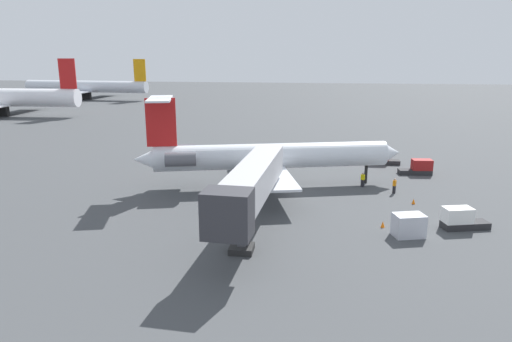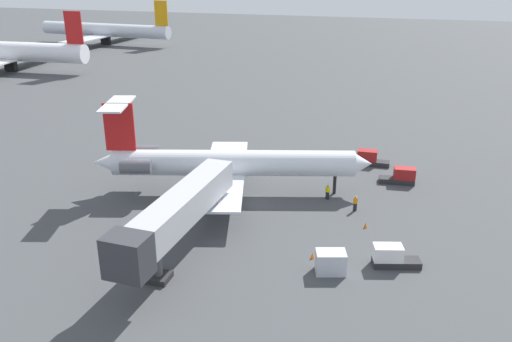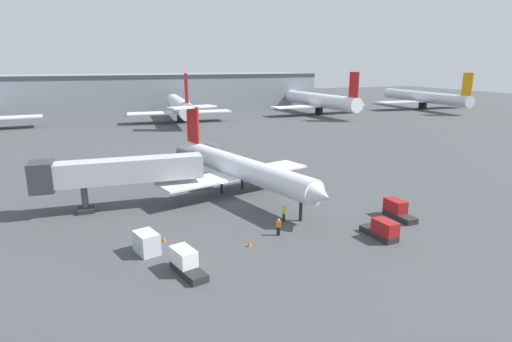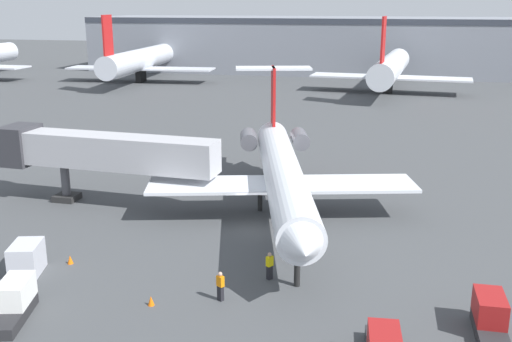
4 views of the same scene
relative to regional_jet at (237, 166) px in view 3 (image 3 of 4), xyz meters
The scene contains 15 objects.
ground_plane 4.93m from the regional_jet, 117.95° to the right, with size 400.00×400.00×0.10m, color #424447.
regional_jet is the anchor object (origin of this frame).
jet_bridge 15.11m from the regional_jet, behind, with size 18.44×3.91×6.04m.
ground_crew_marshaller 14.50m from the regional_jet, 92.82° to the right, with size 0.48×0.43×1.69m.
ground_crew_loader 11.46m from the regional_jet, 82.88° to the right, with size 0.44×0.48×1.69m.
baggage_tug_lead 20.39m from the regional_jet, 66.27° to the right, with size 1.75×4.11×1.90m.
baggage_tug_trailing 21.34m from the regional_jet, 120.09° to the right, with size 2.38×4.23×1.90m.
baggage_tug_spare 19.80m from the regional_jet, 47.84° to the right, with size 1.49×4.03×1.90m.
cargo_container_uld 18.96m from the regional_jet, 133.88° to the right, with size 2.23×2.79×1.90m.
traffic_cone_near 16.51m from the regional_jet, 105.04° to the right, with size 0.36×0.36×0.55m.
traffic_cone_mid 16.57m from the regional_jet, 133.73° to the right, with size 0.36×0.36×0.55m.
terminal_building 101.31m from the regional_jet, 90.88° to the left, with size 123.88×25.53×12.46m.
parked_airliner_centre 68.59m from the regional_jet, 84.29° to the left, with size 28.65×33.88×13.75m.
parked_airliner_east_mid 87.48m from the regional_jet, 53.34° to the left, with size 32.56×38.60×13.71m.
parked_airliner_east_end 118.84m from the regional_jet, 36.66° to the left, with size 36.43×43.16×13.20m.
Camera 3 is at (-15.05, -45.66, 16.14)m, focal length 29.53 mm.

